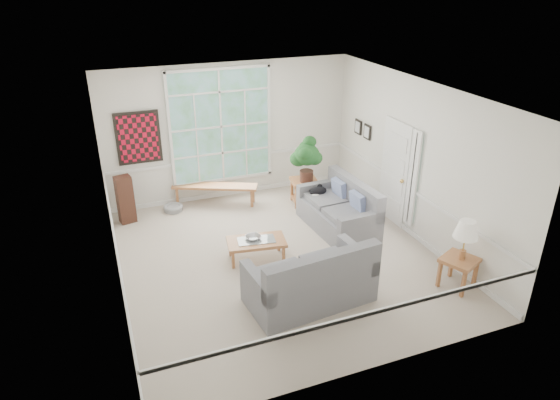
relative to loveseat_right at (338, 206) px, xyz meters
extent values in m
cube|color=#AEA091|center=(-1.49, -0.62, -0.50)|extent=(5.50, 6.00, 0.01)
cube|color=white|center=(-1.49, -0.62, 2.51)|extent=(5.50, 6.00, 0.02)
cube|color=silver|center=(-1.49, 2.38, 1.01)|extent=(5.50, 0.02, 3.00)
cube|color=silver|center=(-1.49, -3.62, 1.01)|extent=(5.50, 0.02, 3.00)
cube|color=silver|center=(-4.24, -0.62, 1.01)|extent=(0.02, 6.00, 3.00)
cube|color=silver|center=(1.26, -0.62, 1.01)|extent=(0.02, 6.00, 3.00)
cube|color=white|center=(-1.69, 2.34, 1.16)|extent=(2.30, 0.08, 2.40)
cube|color=white|center=(1.22, -0.02, 0.56)|extent=(0.08, 0.90, 2.10)
cube|color=white|center=(1.22, -0.65, 0.66)|extent=(0.08, 0.26, 1.90)
cube|color=maroon|center=(-3.44, 2.33, 1.11)|extent=(0.90, 0.06, 1.10)
cube|color=black|center=(1.22, 1.13, 1.06)|extent=(0.04, 0.26, 0.32)
cube|color=black|center=(1.22, 1.53, 1.06)|extent=(0.04, 0.26, 0.32)
cube|color=slate|center=(0.00, 0.00, 0.00)|extent=(1.04, 1.87, 0.99)
cube|color=slate|center=(-1.50, -1.97, 0.03)|extent=(2.00, 1.17, 1.04)
cube|color=#A4653A|center=(-1.88, -0.51, -0.30)|extent=(1.11, 0.72, 0.38)
imported|color=#98989D|center=(-1.91, -0.45, -0.07)|extent=(0.39, 0.39, 0.08)
cube|color=#A4653A|center=(-1.98, 2.03, -0.28)|extent=(1.84, 1.11, 0.43)
cube|color=#A4653A|center=(-0.15, 1.31, -0.21)|extent=(0.65, 0.65, 0.56)
cube|color=#A4653A|center=(0.91, -2.50, -0.23)|extent=(0.69, 0.69, 0.53)
cylinder|color=gray|center=(-2.92, 2.00, -0.43)|extent=(0.56, 0.56, 0.12)
cube|color=#3D2017|center=(-3.89, 1.83, 0.01)|extent=(0.36, 0.31, 1.00)
ellipsoid|color=black|center=(-0.14, 0.64, 0.10)|extent=(0.42, 0.32, 0.18)
camera|label=1|loc=(-4.26, -7.84, 4.29)|focal=32.00mm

